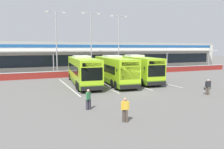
% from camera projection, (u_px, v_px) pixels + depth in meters
% --- Properties ---
extents(ground_plane, '(200.00, 200.00, 0.00)m').
position_uv_depth(ground_plane, '(135.00, 91.00, 24.40)').
color(ground_plane, '#605E5B').
extents(terminal_building, '(70.00, 13.00, 6.00)m').
position_uv_depth(terminal_building, '(77.00, 56.00, 48.71)').
color(terminal_building, beige).
rests_on(terminal_building, ground).
extents(red_barrier_wall, '(60.00, 0.40, 1.10)m').
position_uv_depth(red_barrier_wall, '(94.00, 73.00, 37.63)').
color(red_barrier_wall, maroon).
rests_on(red_barrier_wall, ground).
extents(coach_bus_leftmost, '(3.93, 12.34, 3.78)m').
position_uv_depth(coach_bus_leftmost, '(83.00, 71.00, 28.65)').
color(coach_bus_leftmost, '#9ED11E').
rests_on(coach_bus_leftmost, ground).
extents(coach_bus_left_centre, '(3.93, 12.34, 3.78)m').
position_uv_depth(coach_bus_left_centre, '(114.00, 70.00, 29.62)').
color(coach_bus_left_centre, '#9ED11E').
rests_on(coach_bus_left_centre, ground).
extents(coach_bus_centre, '(3.93, 12.34, 3.78)m').
position_uv_depth(coach_bus_centre, '(137.00, 69.00, 31.92)').
color(coach_bus_centre, '#9ED11E').
rests_on(coach_bus_centre, ground).
extents(bay_stripe_far_west, '(0.14, 13.00, 0.01)m').
position_uv_depth(bay_stripe_far_west, '(68.00, 86.00, 27.51)').
color(bay_stripe_far_west, silver).
rests_on(bay_stripe_far_west, ground).
extents(bay_stripe_west, '(0.14, 13.00, 0.01)m').
position_uv_depth(bay_stripe_west, '(99.00, 84.00, 29.10)').
color(bay_stripe_west, silver).
rests_on(bay_stripe_west, ground).
extents(bay_stripe_mid_west, '(0.14, 13.00, 0.01)m').
position_uv_depth(bay_stripe_mid_west, '(127.00, 82.00, 30.70)').
color(bay_stripe_mid_west, silver).
rests_on(bay_stripe_mid_west, ground).
extents(bay_stripe_centre, '(0.14, 13.00, 0.01)m').
position_uv_depth(bay_stripe_centre, '(153.00, 80.00, 32.30)').
color(bay_stripe_centre, silver).
rests_on(bay_stripe_centre, ground).
extents(pedestrian_with_handbag, '(0.60, 0.54, 1.62)m').
position_uv_depth(pedestrian_with_handbag, '(208.00, 87.00, 22.35)').
color(pedestrian_with_handbag, '#4C4238').
rests_on(pedestrian_with_handbag, ground).
extents(pedestrian_in_dark_coat, '(0.47, 0.42, 1.62)m').
position_uv_depth(pedestrian_in_dark_coat, '(88.00, 99.00, 16.97)').
color(pedestrian_in_dark_coat, '#33333D').
rests_on(pedestrian_in_dark_coat, ground).
extents(pedestrian_near_bin, '(0.54, 0.35, 1.62)m').
position_uv_depth(pedestrian_near_bin, '(125.00, 109.00, 14.10)').
color(pedestrian_near_bin, '#4C4238').
rests_on(pedestrian_near_bin, ground).
extents(lamp_post_west, '(3.24, 0.28, 11.00)m').
position_uv_depth(lamp_post_west, '(56.00, 39.00, 37.32)').
color(lamp_post_west, '#9E9EA3').
rests_on(lamp_post_west, ground).
extents(lamp_post_centre, '(3.24, 0.28, 11.00)m').
position_uv_depth(lamp_post_centre, '(91.00, 39.00, 38.55)').
color(lamp_post_centre, '#9E9EA3').
rests_on(lamp_post_centre, ground).
extents(lamp_post_east, '(3.24, 0.28, 11.00)m').
position_uv_depth(lamp_post_east, '(119.00, 40.00, 41.91)').
color(lamp_post_east, '#9E9EA3').
rests_on(lamp_post_east, ground).
extents(litter_bin, '(0.54, 0.54, 0.93)m').
position_uv_depth(litter_bin, '(209.00, 85.00, 25.68)').
color(litter_bin, '#2D5133').
rests_on(litter_bin, ground).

